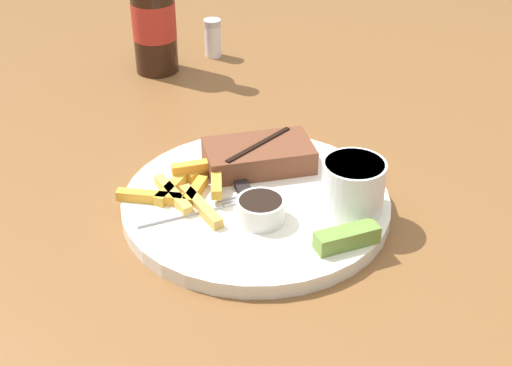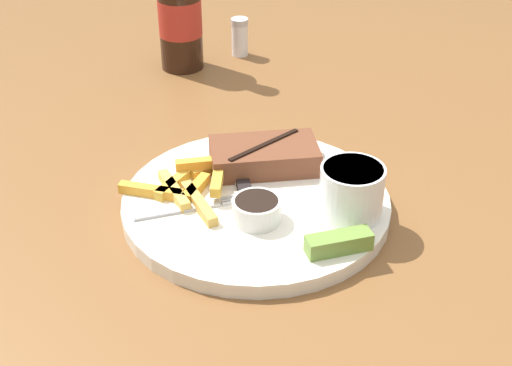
{
  "view_description": "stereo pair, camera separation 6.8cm",
  "coord_description": "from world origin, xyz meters",
  "px_view_note": "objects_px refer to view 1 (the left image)",
  "views": [
    {
      "loc": [
        -0.08,
        -0.68,
        1.25
      ],
      "look_at": [
        0.0,
        0.0,
        0.8
      ],
      "focal_mm": 50.0,
      "sensor_mm": 36.0,
      "label": 1
    },
    {
      "loc": [
        -0.01,
        -0.69,
        1.25
      ],
      "look_at": [
        0.0,
        0.0,
        0.8
      ],
      "focal_mm": 50.0,
      "sensor_mm": 36.0,
      "label": 2
    }
  ],
  "objects_px": {
    "coleslaw_cup": "(353,184)",
    "salt_shaker": "(213,38)",
    "steak_portion": "(259,156)",
    "beer_bottle": "(154,18)",
    "knife_utensil": "(238,179)",
    "dinner_plate": "(256,204)",
    "dipping_sauce_cup": "(258,209)",
    "pickle_spear": "(347,237)",
    "fork_utensil": "(188,212)"
  },
  "relations": [
    {
      "from": "salt_shaker",
      "to": "dinner_plate",
      "type": "bearing_deg",
      "value": -87.4
    },
    {
      "from": "fork_utensil",
      "to": "salt_shaker",
      "type": "height_order",
      "value": "salt_shaker"
    },
    {
      "from": "coleslaw_cup",
      "to": "dipping_sauce_cup",
      "type": "relative_size",
      "value": 1.31
    },
    {
      "from": "coleslaw_cup",
      "to": "salt_shaker",
      "type": "relative_size",
      "value": 1.1
    },
    {
      "from": "steak_portion",
      "to": "salt_shaker",
      "type": "distance_m",
      "value": 0.4
    },
    {
      "from": "coleslaw_cup",
      "to": "salt_shaker",
      "type": "bearing_deg",
      "value": 104.15
    },
    {
      "from": "dipping_sauce_cup",
      "to": "dinner_plate",
      "type": "bearing_deg",
      "value": 86.19
    },
    {
      "from": "coleslaw_cup",
      "to": "dinner_plate",
      "type": "bearing_deg",
      "value": 161.79
    },
    {
      "from": "dipping_sauce_cup",
      "to": "knife_utensil",
      "type": "xyz_separation_m",
      "value": [
        -0.01,
        0.08,
        -0.01
      ]
    },
    {
      "from": "coleslaw_cup",
      "to": "beer_bottle",
      "type": "bearing_deg",
      "value": 116.1
    },
    {
      "from": "dinner_plate",
      "to": "beer_bottle",
      "type": "distance_m",
      "value": 0.44
    },
    {
      "from": "coleslaw_cup",
      "to": "beer_bottle",
      "type": "xyz_separation_m",
      "value": [
        -0.22,
        0.45,
        0.04
      ]
    },
    {
      "from": "fork_utensil",
      "to": "beer_bottle",
      "type": "height_order",
      "value": "beer_bottle"
    },
    {
      "from": "knife_utensil",
      "to": "fork_utensil",
      "type": "bearing_deg",
      "value": 125.77
    },
    {
      "from": "coleslaw_cup",
      "to": "fork_utensil",
      "type": "height_order",
      "value": "coleslaw_cup"
    },
    {
      "from": "knife_utensil",
      "to": "dinner_plate",
      "type": "bearing_deg",
      "value": -164.83
    },
    {
      "from": "dinner_plate",
      "to": "salt_shaker",
      "type": "relative_size",
      "value": 4.82
    },
    {
      "from": "dinner_plate",
      "to": "knife_utensil",
      "type": "relative_size",
      "value": 1.89
    },
    {
      "from": "coleslaw_cup",
      "to": "knife_utensil",
      "type": "height_order",
      "value": "coleslaw_cup"
    },
    {
      "from": "dipping_sauce_cup",
      "to": "knife_utensil",
      "type": "distance_m",
      "value": 0.09
    },
    {
      "from": "coleslaw_cup",
      "to": "pickle_spear",
      "type": "xyz_separation_m",
      "value": [
        -0.02,
        -0.07,
        -0.02
      ]
    },
    {
      "from": "coleslaw_cup",
      "to": "pickle_spear",
      "type": "bearing_deg",
      "value": -106.98
    },
    {
      "from": "coleslaw_cup",
      "to": "knife_utensil",
      "type": "xyz_separation_m",
      "value": [
        -0.12,
        0.07,
        -0.03
      ]
    },
    {
      "from": "steak_portion",
      "to": "pickle_spear",
      "type": "relative_size",
      "value": 1.89
    },
    {
      "from": "dipping_sauce_cup",
      "to": "fork_utensil",
      "type": "bearing_deg",
      "value": 164.66
    },
    {
      "from": "steak_portion",
      "to": "beer_bottle",
      "type": "xyz_separation_m",
      "value": [
        -0.13,
        0.35,
        0.06
      ]
    },
    {
      "from": "pickle_spear",
      "to": "knife_utensil",
      "type": "distance_m",
      "value": 0.17
    },
    {
      "from": "pickle_spear",
      "to": "beer_bottle",
      "type": "distance_m",
      "value": 0.56
    },
    {
      "from": "dinner_plate",
      "to": "coleslaw_cup",
      "type": "distance_m",
      "value": 0.12
    },
    {
      "from": "pickle_spear",
      "to": "fork_utensil",
      "type": "relative_size",
      "value": 0.56
    },
    {
      "from": "dinner_plate",
      "to": "dipping_sauce_cup",
      "type": "xyz_separation_m",
      "value": [
        -0.0,
        -0.04,
        0.02
      ]
    },
    {
      "from": "coleslaw_cup",
      "to": "dipping_sauce_cup",
      "type": "height_order",
      "value": "coleslaw_cup"
    },
    {
      "from": "dinner_plate",
      "to": "steak_portion",
      "type": "xyz_separation_m",
      "value": [
        0.01,
        0.07,
        0.02
      ]
    },
    {
      "from": "dinner_plate",
      "to": "steak_portion",
      "type": "distance_m",
      "value": 0.07
    },
    {
      "from": "dinner_plate",
      "to": "pickle_spear",
      "type": "height_order",
      "value": "pickle_spear"
    },
    {
      "from": "knife_utensil",
      "to": "coleslaw_cup",
      "type": "bearing_deg",
      "value": -129.99
    },
    {
      "from": "knife_utensil",
      "to": "salt_shaker",
      "type": "height_order",
      "value": "salt_shaker"
    },
    {
      "from": "dinner_plate",
      "to": "salt_shaker",
      "type": "height_order",
      "value": "salt_shaker"
    },
    {
      "from": "knife_utensil",
      "to": "beer_bottle",
      "type": "xyz_separation_m",
      "value": [
        -0.1,
        0.38,
        0.07
      ]
    },
    {
      "from": "salt_shaker",
      "to": "pickle_spear",
      "type": "bearing_deg",
      "value": -79.38
    },
    {
      "from": "coleslaw_cup",
      "to": "salt_shaker",
      "type": "height_order",
      "value": "coleslaw_cup"
    },
    {
      "from": "pickle_spear",
      "to": "salt_shaker",
      "type": "bearing_deg",
      "value": 100.62
    },
    {
      "from": "fork_utensil",
      "to": "salt_shaker",
      "type": "xyz_separation_m",
      "value": [
        0.06,
        0.49,
        0.01
      ]
    },
    {
      "from": "coleslaw_cup",
      "to": "fork_utensil",
      "type": "distance_m",
      "value": 0.19
    },
    {
      "from": "pickle_spear",
      "to": "coleslaw_cup",
      "type": "bearing_deg",
      "value": 73.02
    },
    {
      "from": "salt_shaker",
      "to": "fork_utensil",
      "type": "bearing_deg",
      "value": -96.8
    },
    {
      "from": "dinner_plate",
      "to": "coleslaw_cup",
      "type": "height_order",
      "value": "coleslaw_cup"
    },
    {
      "from": "steak_portion",
      "to": "beer_bottle",
      "type": "bearing_deg",
      "value": 110.04
    },
    {
      "from": "dinner_plate",
      "to": "dipping_sauce_cup",
      "type": "bearing_deg",
      "value": -93.81
    },
    {
      "from": "fork_utensil",
      "to": "beer_bottle",
      "type": "xyz_separation_m",
      "value": [
        -0.04,
        0.44,
        0.07
      ]
    }
  ]
}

